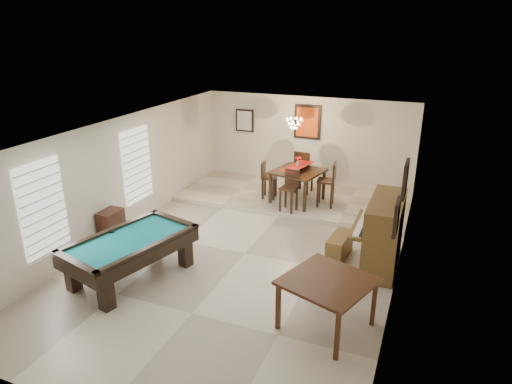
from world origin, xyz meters
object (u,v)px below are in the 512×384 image
Objects in this scene: apothecary_chest at (112,228)px; dining_chair_west at (269,180)px; pool_table at (131,258)px; square_table at (326,303)px; dining_table at (297,184)px; chandelier at (294,120)px; flower_vase at (298,161)px; dining_chair_south at (289,191)px; dining_chair_north at (304,172)px; piano_bench at (339,246)px; dining_chair_east at (326,184)px; upright_piano at (375,232)px.

dining_chair_west is (2.23, 3.62, 0.21)m from apothecary_chest.
square_table reaches higher than pool_table.
dining_table is 1.93× the size of chandelier.
apothecary_chest is at bearing -125.40° from chandelier.
square_table is 2.03× the size of chandelier.
dining_chair_south is (-0.01, -0.70, -0.58)m from flower_vase.
dining_chair_north is (1.78, 5.30, 0.32)m from pool_table.
pool_table is 8.89× the size of flower_vase.
chandelier is at bearing 54.60° from apothecary_chest.
square_table is 5.69m from chandelier.
square_table is 2.36m from piano_bench.
dining_chair_south is at bearing -77.88° from chandelier.
dining_chair_north is 1.97× the size of chandelier.
dining_chair_north reaches higher than dining_chair_east.
dining_table is at bearing 98.53° from dining_chair_north.
dining_chair_west is 1.52m from dining_chair_east.
chandelier reaches higher than square_table.
dining_chair_north is at bearing 98.49° from dining_chair_south.
pool_table is at bearing -147.18° from piano_bench.
chandelier is at bearing -69.08° from dining_chair_west.
chandelier is (0.55, 0.29, 1.59)m from dining_chair_west.
pool_table is 4.67m from upright_piano.
dining_chair_north is 1.21× the size of dining_chair_west.
dining_table is at bearing 124.42° from piano_bench.
square_table is at bearing -67.95° from flower_vase.
dining_chair_east is at bearing 123.12° from upright_piano.
dining_chair_south is (2.99, 2.95, 0.23)m from apothecary_chest.
chandelier reaches higher than pool_table.
apothecary_chest is (-5.29, -1.25, -0.29)m from upright_piano.
chandelier is at bearing 109.63° from dining_chair_south.
upright_piano is 1.41× the size of dining_chair_north.
piano_bench is at bearing -38.16° from dining_chair_south.
dining_chair_north is at bearing 126.75° from upright_piano.
dining_chair_west reaches higher than apothecary_chest.
square_table is 1.43× the size of piano_bench.
piano_bench is 0.74× the size of dining_chair_east.
dining_chair_east reaches higher than dining_chair_south.
apothecary_chest is 5.22m from dining_chair_east.
dining_chair_west is at bearing -151.96° from chandelier.
upright_piano is at bearing 132.66° from dining_chair_north.
square_table is 1.52× the size of apothecary_chest.
dining_chair_east is (0.75, -0.03, 0.09)m from dining_table.
square_table is at bearing -67.95° from dining_table.
upright_piano is at bearing -3.13° from piano_bench.
square_table is at bearing -66.88° from chandelier.
square_table is 4.82m from dining_chair_east.
dining_table is 1.64m from chandelier.
apothecary_chest is 4.79m from flower_vase.
square_table is 1.06× the size of dining_chair_east.
upright_piano reaches higher than flower_vase.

